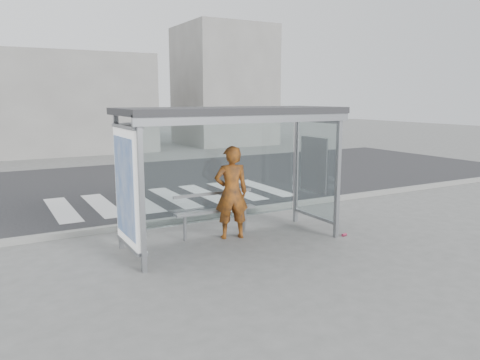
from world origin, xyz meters
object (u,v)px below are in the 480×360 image
object	(u,v)px
bus_shelter	(213,142)
person	(231,193)
soda_can	(344,235)
bench	(215,210)

from	to	relation	value
bus_shelter	person	world-z (taller)	bus_shelter
bus_shelter	soda_can	world-z (taller)	bus_shelter
person	bench	size ratio (longest dim) A/B	1.07
bench	person	bearing A→B (deg)	-52.21
person	bench	distance (m)	0.54
bus_shelter	person	xyz separation A→B (m)	(0.50, 0.24, -1.05)
person	soda_can	bearing A→B (deg)	168.19
bus_shelter	person	distance (m)	1.19
person	soda_can	distance (m)	2.48
bus_shelter	soda_can	bearing A→B (deg)	-17.12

